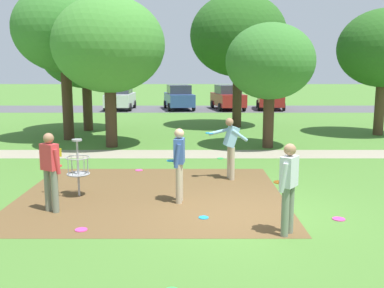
{
  "coord_description": "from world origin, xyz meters",
  "views": [
    {
      "loc": [
        -1.02,
        -8.73,
        3.03
      ],
      "look_at": [
        -1.0,
        3.06,
        1.0
      ],
      "focal_mm": 40.99,
      "sensor_mm": 36.0,
      "label": 1
    }
  ],
  "objects_px": {
    "player_foreground_watching": "(179,161)",
    "parked_car_center_right": "(227,97)",
    "tree_mid_right": "(269,62)",
    "frisbee_near_basket": "(138,170)",
    "parked_car_leftmost": "(120,97)",
    "tree_mid_left": "(383,49)",
    "parked_car_rightmost": "(270,97)",
    "tree_near_right": "(63,30)",
    "player_waiting_right": "(50,168)",
    "tree_mid_center": "(85,49)",
    "frisbee_scattered_b": "(220,158)",
    "frisbee_mid_grass": "(203,218)",
    "frisbee_far_right": "(338,219)",
    "frisbee_far_left": "(81,230)",
    "tree_near_left": "(237,36)",
    "disc_golf_basket": "(75,165)",
    "parked_car_center_left": "(178,97)",
    "player_waiting_left": "(230,144)",
    "player_throwing": "(288,184)",
    "tree_far_left": "(108,45)"
  },
  "relations": [
    {
      "from": "frisbee_mid_grass",
      "to": "frisbee_far_right",
      "type": "height_order",
      "value": "same"
    },
    {
      "from": "tree_near_left",
      "to": "tree_near_right",
      "type": "xyz_separation_m",
      "value": [
        -7.69,
        -4.16,
        -0.08
      ]
    },
    {
      "from": "tree_near_right",
      "to": "parked_car_rightmost",
      "type": "distance_m",
      "value": 18.71
    },
    {
      "from": "player_waiting_right",
      "to": "tree_near_right",
      "type": "height_order",
      "value": "tree_near_right"
    },
    {
      "from": "disc_golf_basket",
      "to": "frisbee_near_basket",
      "type": "xyz_separation_m",
      "value": [
        1.18,
        2.66,
        -0.74
      ]
    },
    {
      "from": "parked_car_center_right",
      "to": "parked_car_rightmost",
      "type": "relative_size",
      "value": 1.02
    },
    {
      "from": "disc_golf_basket",
      "to": "tree_mid_right",
      "type": "height_order",
      "value": "tree_mid_right"
    },
    {
      "from": "tree_near_left",
      "to": "tree_mid_right",
      "type": "distance_m",
      "value": 6.3
    },
    {
      "from": "disc_golf_basket",
      "to": "tree_mid_center",
      "type": "xyz_separation_m",
      "value": [
        -2.38,
        11.41,
        3.22
      ]
    },
    {
      "from": "tree_far_left",
      "to": "parked_car_center_left",
      "type": "height_order",
      "value": "tree_far_left"
    },
    {
      "from": "frisbee_scattered_b",
      "to": "parked_car_center_left",
      "type": "xyz_separation_m",
      "value": [
        -1.95,
        18.32,
        0.91
      ]
    },
    {
      "from": "player_waiting_right",
      "to": "parked_car_rightmost",
      "type": "height_order",
      "value": "parked_car_rightmost"
    },
    {
      "from": "parked_car_center_left",
      "to": "parked_car_rightmost",
      "type": "distance_m",
      "value": 6.92
    },
    {
      "from": "tree_mid_left",
      "to": "parked_car_center_right",
      "type": "bearing_deg",
      "value": 115.04
    },
    {
      "from": "player_waiting_right",
      "to": "tree_mid_center",
      "type": "bearing_deg",
      "value": 99.76
    },
    {
      "from": "tree_far_left",
      "to": "parked_car_center_right",
      "type": "relative_size",
      "value": 1.29
    },
    {
      "from": "player_foreground_watching",
      "to": "frisbee_scattered_b",
      "type": "height_order",
      "value": "player_foreground_watching"
    },
    {
      "from": "frisbee_scattered_b",
      "to": "parked_car_rightmost",
      "type": "distance_m",
      "value": 19.25
    },
    {
      "from": "frisbee_far_right",
      "to": "tree_near_right",
      "type": "xyz_separation_m",
      "value": [
        -8.33,
        10.23,
        4.61
      ]
    },
    {
      "from": "disc_golf_basket",
      "to": "tree_mid_left",
      "type": "bearing_deg",
      "value": 40.98
    },
    {
      "from": "parked_car_center_left",
      "to": "frisbee_far_right",
      "type": "bearing_deg",
      "value": -80.76
    },
    {
      "from": "tree_near_left",
      "to": "disc_golf_basket",
      "type": "bearing_deg",
      "value": -112.01
    },
    {
      "from": "frisbee_near_basket",
      "to": "player_waiting_left",
      "type": "bearing_deg",
      "value": -20.79
    },
    {
      "from": "tree_near_right",
      "to": "parked_car_leftmost",
      "type": "height_order",
      "value": "tree_near_right"
    },
    {
      "from": "player_waiting_left",
      "to": "parked_car_rightmost",
      "type": "relative_size",
      "value": 0.39
    },
    {
      "from": "player_foreground_watching",
      "to": "parked_car_center_right",
      "type": "xyz_separation_m",
      "value": [
        2.97,
        23.17,
        -0.05
      ]
    },
    {
      "from": "player_waiting_left",
      "to": "parked_car_leftmost",
      "type": "distance_m",
      "value": 21.99
    },
    {
      "from": "player_waiting_left",
      "to": "frisbee_mid_grass",
      "type": "distance_m",
      "value": 3.49
    },
    {
      "from": "tree_mid_left",
      "to": "parked_car_rightmost",
      "type": "distance_m",
      "value": 13.7
    },
    {
      "from": "parked_car_leftmost",
      "to": "player_foreground_watching",
      "type": "bearing_deg",
      "value": -77.62
    },
    {
      "from": "player_waiting_left",
      "to": "tree_far_left",
      "type": "height_order",
      "value": "tree_far_left"
    },
    {
      "from": "frisbee_mid_grass",
      "to": "tree_mid_left",
      "type": "bearing_deg",
      "value": 53.9
    },
    {
      "from": "parked_car_leftmost",
      "to": "parked_car_center_left",
      "type": "bearing_deg",
      "value": 1.04
    },
    {
      "from": "frisbee_far_right",
      "to": "parked_car_center_left",
      "type": "height_order",
      "value": "parked_car_center_left"
    },
    {
      "from": "player_throwing",
      "to": "tree_near_left",
      "type": "bearing_deg",
      "value": 87.74
    },
    {
      "from": "player_foreground_watching",
      "to": "player_waiting_right",
      "type": "relative_size",
      "value": 1.0
    },
    {
      "from": "tree_near_right",
      "to": "tree_mid_left",
      "type": "distance_m",
      "value": 14.06
    },
    {
      "from": "player_waiting_right",
      "to": "frisbee_near_basket",
      "type": "distance_m",
      "value": 4.2
    },
    {
      "from": "frisbee_near_basket",
      "to": "frisbee_far_left",
      "type": "xyz_separation_m",
      "value": [
        -0.51,
        -4.95,
        0.0
      ]
    },
    {
      "from": "frisbee_far_right",
      "to": "player_throwing",
      "type": "bearing_deg",
      "value": -146.66
    },
    {
      "from": "disc_golf_basket",
      "to": "frisbee_near_basket",
      "type": "relative_size",
      "value": 6.01
    },
    {
      "from": "parked_car_leftmost",
      "to": "tree_mid_center",
      "type": "bearing_deg",
      "value": -88.91
    },
    {
      "from": "player_waiting_right",
      "to": "parked_car_rightmost",
      "type": "xyz_separation_m",
      "value": [
        8.93,
        24.19,
        -0.05
      ]
    },
    {
      "from": "frisbee_far_left",
      "to": "parked_car_leftmost",
      "type": "height_order",
      "value": "parked_car_leftmost"
    },
    {
      "from": "player_foreground_watching",
      "to": "frisbee_near_basket",
      "type": "bearing_deg",
      "value": 112.53
    },
    {
      "from": "player_foreground_watching",
      "to": "parked_car_leftmost",
      "type": "distance_m",
      "value": 23.72
    },
    {
      "from": "player_foreground_watching",
      "to": "parked_car_center_left",
      "type": "bearing_deg",
      "value": 91.71
    },
    {
      "from": "player_waiting_left",
      "to": "frisbee_far_left",
      "type": "bearing_deg",
      "value": -128.81
    },
    {
      "from": "tree_mid_center",
      "to": "parked_car_center_right",
      "type": "relative_size",
      "value": 1.33
    },
    {
      "from": "tree_mid_right",
      "to": "frisbee_near_basket",
      "type": "bearing_deg",
      "value": -139.15
    }
  ]
}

